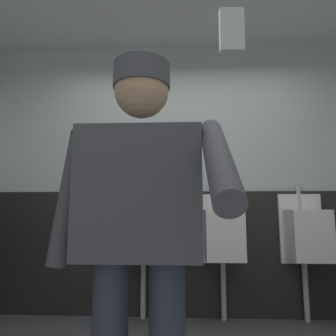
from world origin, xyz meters
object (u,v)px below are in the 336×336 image
at_px(urinal_right, 306,234).
at_px(person, 139,218).
at_px(cell_phone, 231,30).
at_px(urinal_middle, 223,234).
at_px(urinal_left, 142,234).

xyz_separation_m(urinal_right, person, (-1.30, -1.62, 0.19)).
bearing_deg(urinal_right, cell_phone, -115.24).
bearing_deg(urinal_middle, urinal_right, 0.00).
relative_size(urinal_middle, urinal_right, 1.00).
distance_m(urinal_left, urinal_right, 1.50).
height_order(urinal_left, urinal_right, same).
bearing_deg(cell_phone, urinal_right, 61.89).
xyz_separation_m(urinal_left, urinal_middle, (0.75, 0.00, 0.00)).
height_order(urinal_right, person, person).
distance_m(urinal_right, cell_phone, 2.44).
xyz_separation_m(urinal_middle, cell_phone, (-0.25, -2.12, 0.66)).
xyz_separation_m(urinal_left, cell_phone, (0.50, -2.12, 0.66)).
height_order(urinal_right, cell_phone, cell_phone).
bearing_deg(urinal_right, urinal_middle, 180.00).
xyz_separation_m(urinal_left, person, (0.20, -1.62, 0.19)).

